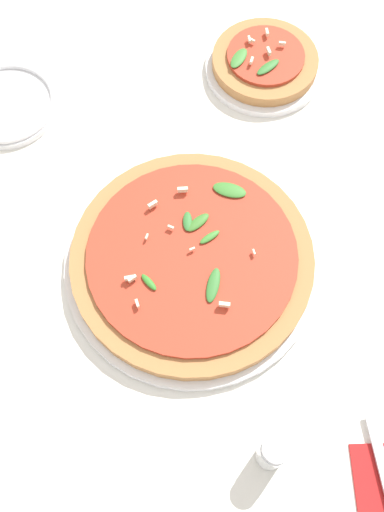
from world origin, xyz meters
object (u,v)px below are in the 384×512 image
Objects in this scene: side_plate_white at (7,105)px; pizza_arugula_main at (192,260)px; shaker_pepper at (273,453)px; pizza_personal_side at (264,64)px.

pizza_arugula_main is at bearing 39.28° from side_plate_white.
pizza_arugula_main is 5.01× the size of shaker_pepper.
pizza_arugula_main is at bearing -167.43° from shaker_pepper.
pizza_personal_side is 0.57m from shaker_pepper.
side_plate_white is at bearing -87.13° from pizza_personal_side.
side_plate_white is (-0.29, -0.24, -0.01)m from pizza_arugula_main.
pizza_personal_side is 0.40m from side_plate_white.
shaker_pepper reaches higher than pizza_personal_side.
pizza_personal_side is at bearing 153.76° from pizza_arugula_main.
shaker_pepper is at bearing 28.53° from side_plate_white.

